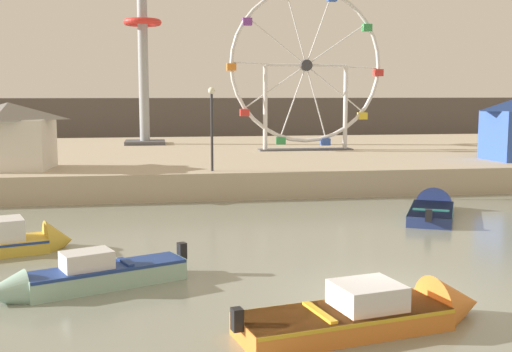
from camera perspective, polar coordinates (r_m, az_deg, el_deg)
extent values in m
plane|color=gray|center=(15.97, 11.22, -10.47)|extent=(240.00, 240.00, 0.00)
cube|color=#B7A88E|center=(41.25, -1.40, 1.53)|extent=(110.00, 24.62, 1.27)
cube|color=#564C47|center=(62.32, -3.97, 4.95)|extent=(140.00, 3.00, 4.40)
cone|color=gold|center=(21.29, -17.19, -5.56)|extent=(1.21, 1.56, 1.38)
cube|color=silver|center=(20.99, -21.31, -4.42)|extent=(1.21, 1.38, 0.66)
cube|color=orange|center=(13.49, 7.80, -12.74)|extent=(4.62, 2.41, 0.47)
cube|color=gold|center=(13.43, 7.82, -11.97)|extent=(4.59, 2.42, 0.08)
cone|color=orange|center=(14.98, 17.36, -10.96)|extent=(1.49, 1.66, 1.43)
cube|color=black|center=(12.48, -1.70, -12.69)|extent=(0.25, 0.28, 0.44)
cube|color=silver|center=(13.60, 9.90, -10.45)|extent=(1.55, 1.46, 0.51)
cube|color=gold|center=(13.16, 5.67, -12.02)|extent=(0.43, 1.29, 0.06)
cube|color=#93BCAD|center=(16.76, -13.17, -8.70)|extent=(4.07, 2.50, 0.54)
cube|color=navy|center=(16.70, -13.20, -7.94)|extent=(4.04, 2.50, 0.08)
cone|color=#93BCAD|center=(16.17, -21.78, -9.64)|extent=(1.39, 1.31, 0.96)
cube|color=black|center=(17.41, -6.63, -6.64)|extent=(0.28, 0.30, 0.44)
cube|color=silver|center=(16.48, -14.88, -7.26)|extent=(1.42, 1.21, 0.44)
cube|color=navy|center=(16.84, -11.58, -7.52)|extent=(0.48, 0.85, 0.06)
cube|color=navy|center=(25.75, 15.38, -3.28)|extent=(3.19, 4.22, 0.41)
cube|color=#237566|center=(25.72, 15.40, -2.91)|extent=(3.19, 4.19, 0.08)
cone|color=navy|center=(28.19, 15.63, -2.37)|extent=(1.84, 1.65, 1.51)
cube|color=black|center=(23.67, 15.17, -3.42)|extent=(0.30, 0.29, 0.44)
cube|color=#237566|center=(25.23, 15.35, -2.95)|extent=(1.28, 0.75, 0.06)
torus|color=silver|center=(40.59, 4.50, 9.82)|extent=(9.67, 0.24, 9.67)
cylinder|color=#38383D|center=(40.59, 4.50, 9.82)|extent=(0.70, 0.50, 0.70)
cylinder|color=silver|center=(41.19, 7.74, 9.64)|extent=(4.71, 0.08, 0.23)
cube|color=red|center=(41.91, 10.86, 9.05)|extent=(0.56, 0.48, 0.44)
cylinder|color=silver|center=(41.16, 7.22, 11.60)|extent=(3.95, 0.08, 2.71)
cube|color=#33934C|center=(41.83, 9.88, 12.92)|extent=(0.56, 0.48, 0.44)
cylinder|color=silver|center=(40.94, 5.65, 12.90)|extent=(1.68, 0.08, 4.46)
cylinder|color=silver|center=(40.61, 3.61, 13.03)|extent=(1.39, 0.08, 4.55)
cylinder|color=silver|center=(40.29, 1.89, 11.92)|extent=(3.77, 0.08, 2.95)
cube|color=purple|center=(40.10, -0.79, 13.62)|extent=(0.56, 0.48, 0.44)
cylinder|color=silver|center=(40.12, 1.18, 9.98)|extent=(4.71, 0.08, 0.23)
cube|color=orange|center=(39.77, -2.22, 9.71)|extent=(0.56, 0.48, 0.44)
cylinder|color=silver|center=(40.15, 1.75, 7.98)|extent=(3.95, 0.08, 2.71)
cube|color=red|center=(39.86, -1.03, 5.68)|extent=(0.56, 0.48, 0.44)
cylinder|color=silver|center=(40.38, 3.36, 6.70)|extent=(1.68, 0.08, 4.46)
cube|color=#33934C|center=(40.33, 2.22, 3.15)|extent=(0.56, 0.48, 0.44)
cylinder|color=silver|center=(40.71, 5.37, 6.62)|extent=(1.39, 0.08, 4.55)
cube|color=#3356B7|center=(40.99, 6.22, 3.05)|extent=(0.56, 0.48, 0.44)
cylinder|color=silver|center=(41.02, 7.04, 7.75)|extent=(3.77, 0.08, 2.95)
cube|color=yellow|center=(41.59, 9.48, 5.32)|extent=(0.56, 0.48, 0.44)
cylinder|color=silver|center=(40.05, 0.83, 6.08)|extent=(0.28, 0.28, 5.31)
cylinder|color=silver|center=(41.24, 7.99, 6.04)|extent=(0.28, 0.28, 5.31)
cylinder|color=silver|center=(40.59, 4.50, 9.82)|extent=(5.18, 0.18, 0.18)
cube|color=#4C4C51|center=(40.71, 4.43, 2.39)|extent=(5.98, 1.20, 0.08)
cylinder|color=#999EA3|center=(46.04, -10.07, 11.36)|extent=(0.70, 0.70, 13.69)
torus|color=red|center=(46.19, -10.12, 13.37)|extent=(2.64, 2.64, 0.44)
cube|color=#4C4C51|center=(46.06, -9.88, 2.98)|extent=(2.80, 2.80, 0.24)
cube|color=silver|center=(32.43, -21.12, 2.67)|extent=(3.90, 3.38, 2.38)
pyramid|color=gray|center=(32.36, -21.25, 5.44)|extent=(4.29, 3.72, 0.80)
cylinder|color=#2D2D33|center=(29.55, -3.96, 3.88)|extent=(0.12, 0.12, 3.56)
sphere|color=#F2EACC|center=(29.49, -3.99, 7.61)|extent=(0.32, 0.32, 0.32)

